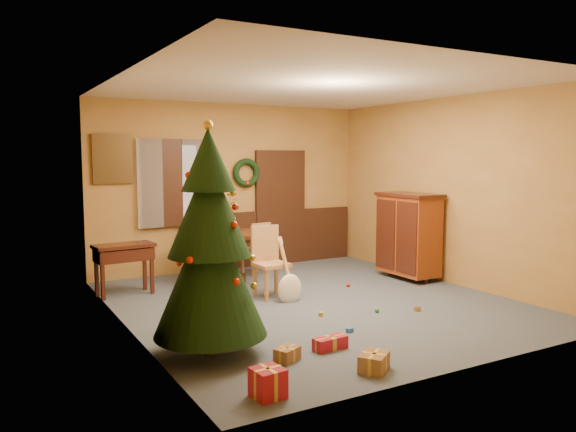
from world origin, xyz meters
TOP-DOWN VIEW (x-y plane):
  - room_envelope at (0.21, 2.70)m, footprint 5.50×5.50m
  - dining_table at (-0.55, 1.73)m, footprint 1.17×1.17m
  - urn at (-0.55, 1.73)m, footprint 0.31×0.31m
  - centerpiece_plant at (-0.55, 1.73)m, footprint 0.34×0.30m
  - chair_near at (-0.37, 0.63)m, footprint 0.44×0.44m
  - chair_far at (0.15, 2.03)m, footprint 0.44×0.44m
  - guitar at (-0.26, 0.20)m, footprint 0.39×0.57m
  - plant_stand at (-0.76, 2.16)m, footprint 0.30×0.30m
  - stand_plant at (-0.76, 2.16)m, footprint 0.27×0.24m
  - christmas_tree at (-1.98, -1.22)m, footprint 1.13×1.13m
  - writing_desk at (-2.15, 1.69)m, footprint 0.87×0.49m
  - sideboard at (2.15, 0.55)m, footprint 0.58×1.09m
  - gift_a at (-0.82, -2.37)m, footprint 0.38×0.37m
  - gift_b at (-1.94, -2.40)m, footprint 0.26×0.26m
  - gift_c at (-1.40, -1.75)m, footprint 0.29×0.25m
  - gift_d at (-0.85, -1.68)m, footprint 0.38×0.18m
  - toy_a at (-0.34, -1.32)m, footprint 0.09×0.07m
  - toy_b at (0.44, -0.83)m, footprint 0.06×0.06m
  - toy_c at (-0.28, -0.61)m, footprint 0.09×0.09m
  - toy_d at (0.94, 0.52)m, footprint 0.06×0.06m
  - toy_e at (0.93, -1.03)m, footprint 0.08×0.05m

SIDE VIEW (x-z plane):
  - toy_a at x=-0.34m, z-range 0.00..0.05m
  - toy_c at x=-0.28m, z-range 0.00..0.05m
  - toy_e at x=0.93m, z-range 0.00..0.05m
  - toy_b at x=0.44m, z-range 0.00..0.06m
  - toy_d at x=0.94m, z-range 0.00..0.06m
  - gift_d at x=-0.85m, z-range 0.00..0.13m
  - gift_c at x=-1.40m, z-range 0.00..0.13m
  - gift_a at x=-0.82m, z-range 0.00..0.17m
  - gift_b at x=-1.94m, z-range 0.00..0.25m
  - guitar at x=-0.26m, z-range 0.01..0.85m
  - chair_far at x=0.15m, z-range 0.03..0.92m
  - plant_stand at x=-0.76m, z-range 0.10..0.88m
  - chair_near at x=-0.37m, z-range 0.04..1.04m
  - writing_desk at x=-2.15m, z-range 0.19..0.93m
  - dining_table at x=-0.55m, z-range 0.16..0.96m
  - sideboard at x=2.15m, z-range 0.05..1.44m
  - urn at x=-0.55m, z-range 0.80..1.03m
  - stand_plant at x=-0.76m, z-range 0.78..1.21m
  - christmas_tree at x=-1.98m, z-range -0.06..2.28m
  - room_envelope at x=0.21m, z-range -1.63..3.87m
  - centerpiece_plant at x=-0.55m, z-range 1.03..1.41m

